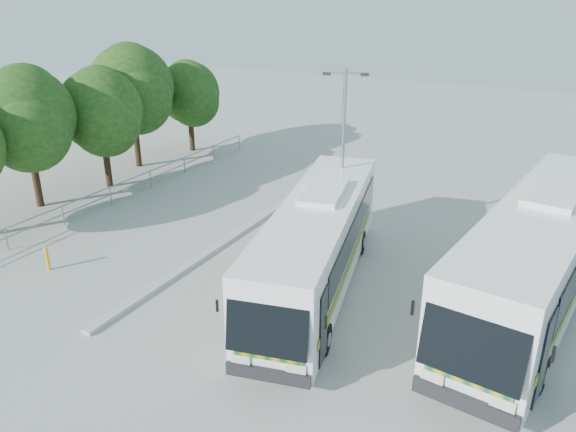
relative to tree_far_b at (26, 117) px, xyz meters
The scene contains 11 objects.
ground 13.85m from the tree_far_b, ahead, with size 100.00×100.00×0.00m, color #9E9E99.
kerb_divider 11.65m from the tree_far_b, ahead, with size 0.40×16.00×0.15m, color #B2B2AD.
railing 5.62m from the tree_far_b, 42.90° to the left, with size 0.06×22.00×1.00m.
tree_far_b is the anchor object (origin of this frame).
tree_far_c 4.01m from the tree_far_b, 77.09° to the left, with size 4.97×4.69×6.49m.
tree_far_d 7.61m from the tree_far_b, 92.23° to the left, with size 5.62×5.30×7.33m.
tree_far_e 12.13m from the tree_far_b, 88.17° to the left, with size 4.54×4.28×5.92m.
coach_main 16.17m from the tree_far_b, ahead, with size 4.99×12.27×3.34m.
coach_adjacent 23.18m from the tree_far_b, ahead, with size 4.44×13.90×3.79m.
lamppost 15.38m from the tree_far_b, 12.28° to the left, with size 1.76×0.75×7.40m.
bollard 8.63m from the tree_far_b, 37.57° to the right, with size 0.14×0.14×0.98m, color #EBAC0D.
Camera 1 is at (10.59, -16.28, 10.33)m, focal length 35.00 mm.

